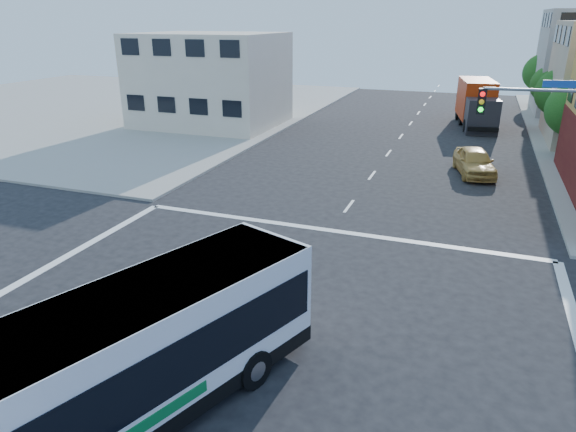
% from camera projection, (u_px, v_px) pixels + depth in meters
% --- Properties ---
extents(ground, '(120.00, 120.00, 0.00)m').
position_uv_depth(ground, '(245.00, 345.00, 15.42)').
color(ground, black).
rests_on(ground, ground).
extents(sidewalk_nw, '(50.00, 50.00, 0.15)m').
position_uv_depth(sidewalk_nw, '(91.00, 105.00, 57.27)').
color(sidewalk_nw, gray).
rests_on(sidewalk_nw, ground).
extents(building_west, '(12.06, 10.06, 8.00)m').
position_uv_depth(building_west, '(210.00, 80.00, 45.68)').
color(building_west, beige).
rests_on(building_west, ground).
extents(signal_mast_ne, '(7.91, 1.13, 8.07)m').
position_uv_depth(signal_mast_ne, '(567.00, 134.00, 20.00)').
color(signal_mast_ne, gray).
rests_on(signal_mast_ne, ground).
extents(street_tree_a, '(3.60, 3.60, 5.53)m').
position_uv_depth(street_tree_a, '(575.00, 106.00, 34.75)').
color(street_tree_a, '#341D13').
rests_on(street_tree_a, ground).
extents(street_tree_b, '(3.80, 3.80, 5.79)m').
position_uv_depth(street_tree_b, '(561.00, 89.00, 41.69)').
color(street_tree_b, '#341D13').
rests_on(street_tree_b, ground).
extents(street_tree_c, '(3.40, 3.40, 5.29)m').
position_uv_depth(street_tree_c, '(550.00, 82.00, 48.80)').
color(street_tree_c, '#341D13').
rests_on(street_tree_c, ground).
extents(street_tree_d, '(4.00, 4.00, 6.03)m').
position_uv_depth(street_tree_d, '(543.00, 70.00, 55.65)').
color(street_tree_d, '#341D13').
rests_on(street_tree_d, ground).
extents(transit_bus, '(7.04, 12.74, 3.74)m').
position_uv_depth(transit_bus, '(78.00, 386.00, 11.00)').
color(transit_bus, black).
rests_on(transit_bus, ground).
extents(box_truck, '(3.94, 9.18, 4.00)m').
position_uv_depth(box_truck, '(477.00, 105.00, 45.90)').
color(box_truck, '#26252B').
rests_on(box_truck, ground).
extents(parked_car, '(3.09, 5.24, 1.67)m').
position_uv_depth(parked_car, '(474.00, 161.00, 31.94)').
color(parked_car, '#C09644').
rests_on(parked_car, ground).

